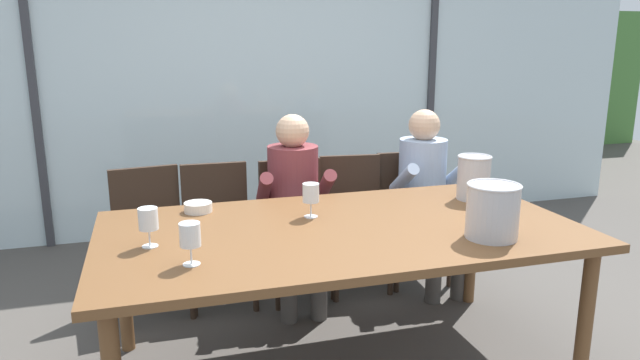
{
  "coord_description": "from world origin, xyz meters",
  "views": [
    {
      "loc": [
        -0.85,
        -2.49,
        1.62
      ],
      "look_at": [
        0.0,
        0.35,
        0.9
      ],
      "focal_mm": 32.3,
      "sensor_mm": 36.0,
      "label": 1
    }
  ],
  "objects_px": {
    "tasting_bowl": "(198,207)",
    "wine_glass_near_bucket": "(311,194)",
    "ice_bucket_secondary": "(474,177)",
    "dining_table": "(341,239)",
    "wine_glass_center_pour": "(148,221)",
    "wine_glass_by_left_taster": "(190,237)",
    "chair_right_of_center": "(353,211)",
    "ice_bucket_primary": "(493,210)",
    "chair_near_curtain": "(150,228)",
    "person_pale_blue_shirt": "(427,187)",
    "chair_near_window_right": "(410,206)",
    "chair_center": "(295,217)",
    "person_maroon_top": "(294,197)",
    "chair_left_of_center": "(217,222)"
  },
  "relations": [
    {
      "from": "chair_near_window_right",
      "to": "wine_glass_by_left_taster",
      "type": "distance_m",
      "value": 2.09
    },
    {
      "from": "chair_right_of_center",
      "to": "wine_glass_by_left_taster",
      "type": "height_order",
      "value": "wine_glass_by_left_taster"
    },
    {
      "from": "chair_near_curtain",
      "to": "chair_right_of_center",
      "type": "bearing_deg",
      "value": -8.61
    },
    {
      "from": "chair_left_of_center",
      "to": "person_maroon_top",
      "type": "xyz_separation_m",
      "value": [
        0.47,
        -0.16,
        0.17
      ]
    },
    {
      "from": "ice_bucket_secondary",
      "to": "wine_glass_near_bucket",
      "type": "distance_m",
      "value": 0.97
    },
    {
      "from": "chair_center",
      "to": "person_pale_blue_shirt",
      "type": "xyz_separation_m",
      "value": [
        0.88,
        -0.14,
        0.17
      ]
    },
    {
      "from": "dining_table",
      "to": "person_pale_blue_shirt",
      "type": "relative_size",
      "value": 1.92
    },
    {
      "from": "dining_table",
      "to": "wine_glass_by_left_taster",
      "type": "bearing_deg",
      "value": -158.35
    },
    {
      "from": "ice_bucket_secondary",
      "to": "tasting_bowl",
      "type": "distance_m",
      "value": 1.52
    },
    {
      "from": "chair_center",
      "to": "chair_near_window_right",
      "type": "xyz_separation_m",
      "value": [
        0.83,
        0.02,
        0.0
      ]
    },
    {
      "from": "chair_near_curtain",
      "to": "wine_glass_by_left_taster",
      "type": "relative_size",
      "value": 4.95
    },
    {
      "from": "dining_table",
      "to": "chair_near_window_right",
      "type": "relative_size",
      "value": 2.64
    },
    {
      "from": "ice_bucket_primary",
      "to": "chair_near_window_right",
      "type": "bearing_deg",
      "value": 79.46
    },
    {
      "from": "ice_bucket_secondary",
      "to": "dining_table",
      "type": "bearing_deg",
      "value": -163.18
    },
    {
      "from": "dining_table",
      "to": "wine_glass_by_left_taster",
      "type": "height_order",
      "value": "wine_glass_by_left_taster"
    },
    {
      "from": "ice_bucket_secondary",
      "to": "wine_glass_by_left_taster",
      "type": "height_order",
      "value": "ice_bucket_secondary"
    },
    {
      "from": "chair_center",
      "to": "person_maroon_top",
      "type": "xyz_separation_m",
      "value": [
        -0.03,
        -0.14,
        0.17
      ]
    },
    {
      "from": "ice_bucket_primary",
      "to": "wine_glass_by_left_taster",
      "type": "xyz_separation_m",
      "value": [
        -1.33,
        0.06,
        -0.01
      ]
    },
    {
      "from": "tasting_bowl",
      "to": "wine_glass_center_pour",
      "type": "xyz_separation_m",
      "value": [
        -0.25,
        -0.47,
        0.09
      ]
    },
    {
      "from": "tasting_bowl",
      "to": "wine_glass_near_bucket",
      "type": "bearing_deg",
      "value": -25.3
    },
    {
      "from": "person_pale_blue_shirt",
      "to": "wine_glass_by_left_taster",
      "type": "xyz_separation_m",
      "value": [
        -1.63,
        -1.16,
        0.2
      ]
    },
    {
      "from": "chair_near_curtain",
      "to": "chair_right_of_center",
      "type": "relative_size",
      "value": 1.0
    },
    {
      "from": "chair_right_of_center",
      "to": "wine_glass_by_left_taster",
      "type": "relative_size",
      "value": 4.95
    },
    {
      "from": "chair_near_curtain",
      "to": "ice_bucket_primary",
      "type": "xyz_separation_m",
      "value": [
        1.49,
        -1.38,
        0.38
      ]
    },
    {
      "from": "chair_right_of_center",
      "to": "ice_bucket_secondary",
      "type": "xyz_separation_m",
      "value": [
        0.43,
        -0.77,
        0.38
      ]
    },
    {
      "from": "person_maroon_top",
      "to": "tasting_bowl",
      "type": "distance_m",
      "value": 0.76
    },
    {
      "from": "ice_bucket_primary",
      "to": "tasting_bowl",
      "type": "xyz_separation_m",
      "value": [
        -1.24,
        0.79,
        -0.1
      ]
    },
    {
      "from": "chair_near_window_right",
      "to": "wine_glass_near_bucket",
      "type": "distance_m",
      "value": 1.32
    },
    {
      "from": "person_maroon_top",
      "to": "tasting_bowl",
      "type": "height_order",
      "value": "person_maroon_top"
    },
    {
      "from": "ice_bucket_secondary",
      "to": "wine_glass_near_bucket",
      "type": "relative_size",
      "value": 1.43
    },
    {
      "from": "chair_near_curtain",
      "to": "wine_glass_near_bucket",
      "type": "relative_size",
      "value": 4.95
    },
    {
      "from": "chair_right_of_center",
      "to": "person_maroon_top",
      "type": "height_order",
      "value": "person_maroon_top"
    },
    {
      "from": "dining_table",
      "to": "person_pale_blue_shirt",
      "type": "bearing_deg",
      "value": 44.09
    },
    {
      "from": "dining_table",
      "to": "ice_bucket_secondary",
      "type": "bearing_deg",
      "value": 16.82
    },
    {
      "from": "tasting_bowl",
      "to": "wine_glass_by_left_taster",
      "type": "height_order",
      "value": "wine_glass_by_left_taster"
    },
    {
      "from": "chair_near_window_right",
      "to": "wine_glass_by_left_taster",
      "type": "bearing_deg",
      "value": -136.63
    },
    {
      "from": "chair_near_curtain",
      "to": "ice_bucket_secondary",
      "type": "relative_size",
      "value": 3.46
    },
    {
      "from": "dining_table",
      "to": "chair_center",
      "type": "bearing_deg",
      "value": 88.68
    },
    {
      "from": "chair_near_window_right",
      "to": "person_maroon_top",
      "type": "distance_m",
      "value": 0.9
    },
    {
      "from": "tasting_bowl",
      "to": "chair_near_curtain",
      "type": "bearing_deg",
      "value": 113.41
    },
    {
      "from": "person_maroon_top",
      "to": "wine_glass_near_bucket",
      "type": "xyz_separation_m",
      "value": [
        -0.08,
        -0.68,
        0.2
      ]
    },
    {
      "from": "dining_table",
      "to": "chair_left_of_center",
      "type": "distance_m",
      "value": 1.16
    },
    {
      "from": "chair_left_of_center",
      "to": "person_pale_blue_shirt",
      "type": "distance_m",
      "value": 1.4
    },
    {
      "from": "person_pale_blue_shirt",
      "to": "chair_right_of_center",
      "type": "bearing_deg",
      "value": 161.19
    },
    {
      "from": "dining_table",
      "to": "ice_bucket_secondary",
      "type": "distance_m",
      "value": 0.93
    },
    {
      "from": "wine_glass_near_bucket",
      "to": "tasting_bowl",
      "type": "bearing_deg",
      "value": 154.7
    },
    {
      "from": "tasting_bowl",
      "to": "wine_glass_near_bucket",
      "type": "xyz_separation_m",
      "value": [
        0.54,
        -0.25,
        0.1
      ]
    },
    {
      "from": "person_pale_blue_shirt",
      "to": "chair_center",
      "type": "bearing_deg",
      "value": 171.51
    },
    {
      "from": "dining_table",
      "to": "wine_glass_center_pour",
      "type": "height_order",
      "value": "wine_glass_center_pour"
    },
    {
      "from": "person_pale_blue_shirt",
      "to": "wine_glass_by_left_taster",
      "type": "height_order",
      "value": "person_pale_blue_shirt"
    }
  ]
}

